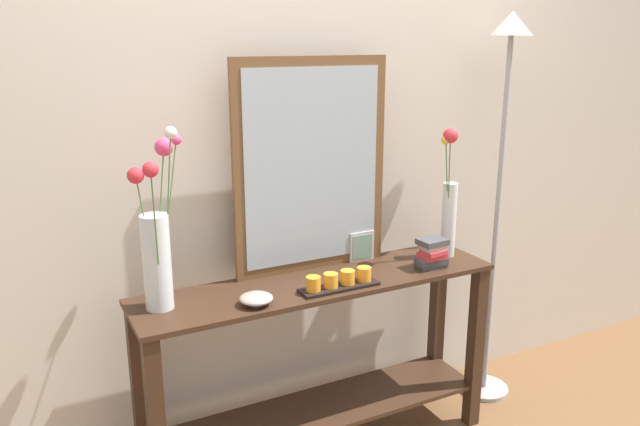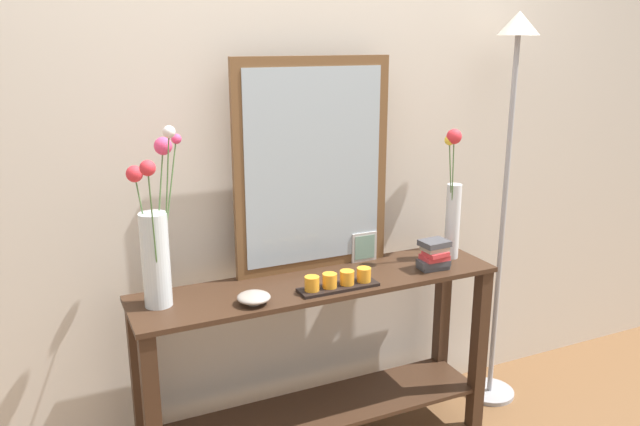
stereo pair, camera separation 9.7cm
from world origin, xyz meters
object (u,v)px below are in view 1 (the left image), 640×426
mirror_leaning (312,167)px  book_stack (432,253)px  decorative_bowl (256,298)px  floor_lamp (502,148)px  vase_right (449,204)px  tall_vase_left (157,245)px  picture_frame_small (362,246)px  console_table (320,350)px  candle_tray (339,281)px

mirror_leaning → book_stack: mirror_leaning is taller
decorative_bowl → floor_lamp: floor_lamp is taller
book_stack → vase_right: bearing=30.4°
tall_vase_left → floor_lamp: 1.59m
mirror_leaning → picture_frame_small: size_ratio=6.75×
tall_vase_left → vase_right: 1.25m
mirror_leaning → console_table: bearing=-104.4°
picture_frame_small → book_stack: size_ratio=0.94×
picture_frame_small → tall_vase_left: bearing=-173.6°
tall_vase_left → floor_lamp: (1.57, 0.02, 0.21)m
tall_vase_left → decorative_bowl: 0.40m
candle_tray → decorative_bowl: candle_tray is taller
console_table → decorative_bowl: decorative_bowl is taller
floor_lamp → console_table: bearing=-177.2°
candle_tray → tall_vase_left: bearing=168.5°
console_table → vase_right: size_ratio=2.60×
console_table → tall_vase_left: size_ratio=2.30×
tall_vase_left → book_stack: (1.11, -0.11, -0.17)m
tall_vase_left → floor_lamp: size_ratio=0.36×
floor_lamp → tall_vase_left: bearing=-179.4°
vase_right → decorative_bowl: (-0.94, -0.11, -0.21)m
tall_vase_left → decorative_bowl: bearing=-23.0°
picture_frame_small → floor_lamp: 0.79m
console_table → vase_right: vase_right is taller
candle_tray → book_stack: bearing=3.0°
mirror_leaning → floor_lamp: 0.92m
vase_right → decorative_bowl: bearing=-173.5°
console_table → book_stack: book_stack is taller
vase_right → mirror_leaning: bearing=166.6°
floor_lamp → candle_tray: bearing=-170.8°
mirror_leaning → tall_vase_left: bearing=-170.0°
console_table → picture_frame_small: size_ratio=11.61×
mirror_leaning → candle_tray: 0.47m
vase_right → floor_lamp: size_ratio=0.32×
mirror_leaning → picture_frame_small: bearing=-3.9°
console_table → mirror_leaning: mirror_leaning is taller
book_stack → floor_lamp: bearing=15.2°
mirror_leaning → decorative_bowl: mirror_leaning is taller
console_table → picture_frame_small: picture_frame_small is taller
tall_vase_left → book_stack: size_ratio=4.76×
book_stack → candle_tray: bearing=-177.0°
vase_right → book_stack: size_ratio=4.21×
mirror_leaning → tall_vase_left: mirror_leaning is taller
console_table → decorative_bowl: size_ratio=12.11×
decorative_bowl → picture_frame_small: bearing=21.7°
console_table → floor_lamp: bearing=2.8°
picture_frame_small → mirror_leaning: bearing=176.1°
console_table → mirror_leaning: (0.04, 0.15, 0.74)m
decorative_bowl → floor_lamp: size_ratio=0.07×
tall_vase_left → decorative_bowl: tall_vase_left is taller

